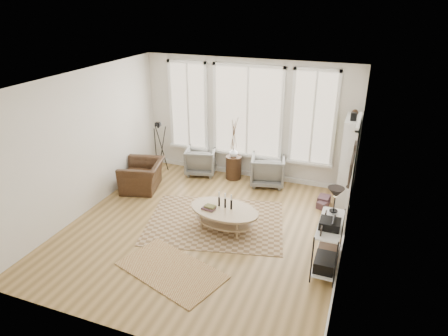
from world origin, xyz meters
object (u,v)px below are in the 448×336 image
at_px(accent_chair, 142,176).
at_px(armchair_left, 201,161).
at_px(bookcase, 348,160).
at_px(low_shelf, 329,240).
at_px(side_table, 234,149).
at_px(armchair_right, 268,170).
at_px(coffee_table, 224,213).

bearing_deg(accent_chair, armchair_left, 129.25).
bearing_deg(bookcase, armchair_left, 176.38).
xyz_separation_m(low_shelf, side_table, (-2.62, 2.75, 0.27)).
xyz_separation_m(bookcase, side_table, (-2.68, 0.22, -0.17)).
bearing_deg(low_shelf, accent_chair, 161.84).
bearing_deg(bookcase, armchair_right, 173.63).
height_order(bookcase, armchair_right, bookcase).
height_order(coffee_table, armchair_left, armchair_left).
xyz_separation_m(coffee_table, side_table, (-0.60, 2.27, 0.44)).
height_order(armchair_left, accent_chair, armchair_left).
distance_m(armchair_left, side_table, 0.98).
distance_m(armchair_right, side_table, 0.97).
xyz_separation_m(armchair_right, accent_chair, (-2.68, -1.27, -0.03)).
distance_m(coffee_table, accent_chair, 2.60).
height_order(low_shelf, armchair_right, low_shelf).
relative_size(armchair_left, armchair_right, 0.94).
bearing_deg(coffee_table, side_table, 104.75).
bearing_deg(side_table, bookcase, -4.80).
height_order(armchair_left, side_table, side_table).
distance_m(low_shelf, armchair_right, 3.24).
height_order(armchair_right, accent_chair, armchair_right).
bearing_deg(side_table, coffee_table, -75.25).
bearing_deg(armchair_right, low_shelf, 109.93).
bearing_deg(low_shelf, bookcase, 88.72).
distance_m(side_table, accent_chair, 2.27).
height_order(low_shelf, accent_chair, low_shelf).
distance_m(bookcase, coffee_table, 2.98).
bearing_deg(bookcase, side_table, 175.20).
relative_size(bookcase, armchair_right, 2.58).
height_order(low_shelf, armchair_left, low_shelf).
distance_m(low_shelf, coffee_table, 2.09).
distance_m(coffee_table, armchair_right, 2.27).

